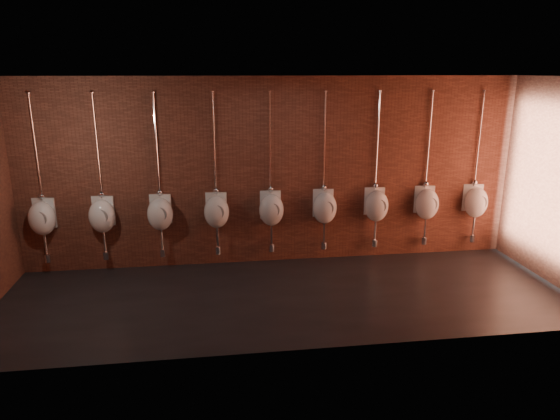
{
  "coord_description": "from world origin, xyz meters",
  "views": [
    {
      "loc": [
        -1.05,
        -6.8,
        3.29
      ],
      "look_at": [
        0.01,
        0.9,
        1.1
      ],
      "focal_mm": 32.0,
      "sensor_mm": 36.0,
      "label": 1
    }
  ],
  "objects_px": {
    "urinal_5": "(325,207)",
    "urinal_0": "(42,218)",
    "urinal_6": "(376,205)",
    "urinal_2": "(160,213)",
    "urinal_7": "(427,203)",
    "urinal_3": "(217,211)",
    "urinal_1": "(102,215)",
    "urinal_4": "(271,209)",
    "urinal_8": "(476,202)"
  },
  "relations": [
    {
      "from": "urinal_5",
      "to": "urinal_0",
      "type": "bearing_deg",
      "value": 180.0
    },
    {
      "from": "urinal_0",
      "to": "urinal_6",
      "type": "distance_m",
      "value": 5.59
    },
    {
      "from": "urinal_0",
      "to": "urinal_2",
      "type": "distance_m",
      "value": 1.86
    },
    {
      "from": "urinal_5",
      "to": "urinal_7",
      "type": "xyz_separation_m",
      "value": [
        1.86,
        0.0,
        0.0
      ]
    },
    {
      "from": "urinal_3",
      "to": "urinal_6",
      "type": "xyz_separation_m",
      "value": [
        2.79,
        0.0,
        0.0
      ]
    },
    {
      "from": "urinal_0",
      "to": "urinal_7",
      "type": "relative_size",
      "value": 1.0
    },
    {
      "from": "urinal_0",
      "to": "urinal_1",
      "type": "xyz_separation_m",
      "value": [
        0.93,
        0.0,
        0.0
      ]
    },
    {
      "from": "urinal_5",
      "to": "urinal_7",
      "type": "distance_m",
      "value": 1.86
    },
    {
      "from": "urinal_0",
      "to": "urinal_4",
      "type": "xyz_separation_m",
      "value": [
        3.72,
        0.0,
        0.0
      ]
    },
    {
      "from": "urinal_1",
      "to": "urinal_7",
      "type": "distance_m",
      "value": 5.59
    },
    {
      "from": "urinal_6",
      "to": "urinal_7",
      "type": "bearing_deg",
      "value": 0.0
    },
    {
      "from": "urinal_7",
      "to": "urinal_8",
      "type": "relative_size",
      "value": 1.0
    },
    {
      "from": "urinal_2",
      "to": "urinal_7",
      "type": "height_order",
      "value": "same"
    },
    {
      "from": "urinal_1",
      "to": "urinal_8",
      "type": "xyz_separation_m",
      "value": [
        6.52,
        0.0,
        0.0
      ]
    },
    {
      "from": "urinal_0",
      "to": "urinal_3",
      "type": "height_order",
      "value": "same"
    },
    {
      "from": "urinal_4",
      "to": "urinal_7",
      "type": "xyz_separation_m",
      "value": [
        2.79,
        0.0,
        0.0
      ]
    },
    {
      "from": "urinal_1",
      "to": "urinal_3",
      "type": "xyz_separation_m",
      "value": [
        1.86,
        0.0,
        0.0
      ]
    },
    {
      "from": "urinal_4",
      "to": "urinal_6",
      "type": "distance_m",
      "value": 1.86
    },
    {
      "from": "urinal_5",
      "to": "urinal_4",
      "type": "bearing_deg",
      "value": 180.0
    },
    {
      "from": "urinal_4",
      "to": "urinal_6",
      "type": "xyz_separation_m",
      "value": [
        1.86,
        0.0,
        0.0
      ]
    },
    {
      "from": "urinal_7",
      "to": "urinal_8",
      "type": "xyz_separation_m",
      "value": [
        0.93,
        0.0,
        0.0
      ]
    },
    {
      "from": "urinal_5",
      "to": "urinal_6",
      "type": "height_order",
      "value": "same"
    },
    {
      "from": "urinal_1",
      "to": "urinal_6",
      "type": "xyz_separation_m",
      "value": [
        4.65,
        0.0,
        0.0
      ]
    },
    {
      "from": "urinal_1",
      "to": "urinal_2",
      "type": "bearing_deg",
      "value": 0.0
    },
    {
      "from": "urinal_0",
      "to": "urinal_6",
      "type": "xyz_separation_m",
      "value": [
        5.59,
        0.0,
        0.0
      ]
    },
    {
      "from": "urinal_6",
      "to": "urinal_7",
      "type": "distance_m",
      "value": 0.93
    },
    {
      "from": "urinal_7",
      "to": "urinal_5",
      "type": "bearing_deg",
      "value": 180.0
    },
    {
      "from": "urinal_1",
      "to": "urinal_8",
      "type": "bearing_deg",
      "value": 0.0
    },
    {
      "from": "urinal_2",
      "to": "urinal_5",
      "type": "distance_m",
      "value": 2.79
    },
    {
      "from": "urinal_3",
      "to": "urinal_7",
      "type": "distance_m",
      "value": 3.72
    },
    {
      "from": "urinal_1",
      "to": "urinal_2",
      "type": "xyz_separation_m",
      "value": [
        0.93,
        0.0,
        0.0
      ]
    },
    {
      "from": "urinal_2",
      "to": "urinal_8",
      "type": "bearing_deg",
      "value": 0.0
    },
    {
      "from": "urinal_7",
      "to": "urinal_8",
      "type": "bearing_deg",
      "value": 0.0
    },
    {
      "from": "urinal_2",
      "to": "urinal_3",
      "type": "distance_m",
      "value": 0.93
    },
    {
      "from": "urinal_8",
      "to": "urinal_1",
      "type": "bearing_deg",
      "value": 180.0
    },
    {
      "from": "urinal_1",
      "to": "urinal_4",
      "type": "relative_size",
      "value": 1.0
    },
    {
      "from": "urinal_2",
      "to": "urinal_7",
      "type": "xyz_separation_m",
      "value": [
        4.65,
        0.0,
        0.0
      ]
    },
    {
      "from": "urinal_1",
      "to": "urinal_6",
      "type": "distance_m",
      "value": 4.65
    },
    {
      "from": "urinal_2",
      "to": "urinal_8",
      "type": "xyz_separation_m",
      "value": [
        5.59,
        0.0,
        0.0
      ]
    },
    {
      "from": "urinal_2",
      "to": "urinal_5",
      "type": "height_order",
      "value": "same"
    },
    {
      "from": "urinal_1",
      "to": "urinal_6",
      "type": "relative_size",
      "value": 1.0
    },
    {
      "from": "urinal_0",
      "to": "urinal_7",
      "type": "distance_m",
      "value": 6.52
    },
    {
      "from": "urinal_5",
      "to": "urinal_6",
      "type": "distance_m",
      "value": 0.93
    },
    {
      "from": "urinal_8",
      "to": "urinal_2",
      "type": "bearing_deg",
      "value": 180.0
    },
    {
      "from": "urinal_1",
      "to": "urinal_8",
      "type": "height_order",
      "value": "same"
    },
    {
      "from": "urinal_6",
      "to": "urinal_1",
      "type": "bearing_deg",
      "value": 180.0
    },
    {
      "from": "urinal_3",
      "to": "urinal_8",
      "type": "distance_m",
      "value": 4.65
    },
    {
      "from": "urinal_0",
      "to": "urinal_6",
      "type": "bearing_deg",
      "value": 0.0
    },
    {
      "from": "urinal_2",
      "to": "urinal_7",
      "type": "distance_m",
      "value": 4.65
    },
    {
      "from": "urinal_6",
      "to": "urinal_8",
      "type": "distance_m",
      "value": 1.86
    }
  ]
}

